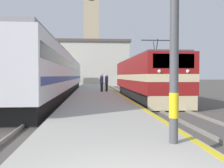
{
  "coord_description": "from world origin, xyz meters",
  "views": [
    {
      "loc": [
        -0.55,
        -3.6,
        2.02
      ],
      "look_at": [
        1.55,
        21.94,
        1.21
      ],
      "focal_mm": 42.0,
      "sensor_mm": 36.0,
      "label": 1
    }
  ],
  "objects_px": {
    "passenger_train": "(60,74)",
    "person_on_platform": "(107,82)",
    "clock_tower": "(91,26)",
    "locomotive_train": "(144,78)",
    "second_waiting_passenger": "(102,82)"
  },
  "relations": [
    {
      "from": "clock_tower",
      "to": "second_waiting_passenger",
      "type": "bearing_deg",
      "value": -88.62
    },
    {
      "from": "passenger_train",
      "to": "person_on_platform",
      "type": "relative_size",
      "value": 21.53
    },
    {
      "from": "locomotive_train",
      "to": "second_waiting_passenger",
      "type": "bearing_deg",
      "value": 128.17
    },
    {
      "from": "locomotive_train",
      "to": "clock_tower",
      "type": "xyz_separation_m",
      "value": [
        -4.31,
        41.87,
        12.35
      ]
    },
    {
      "from": "locomotive_train",
      "to": "person_on_platform",
      "type": "xyz_separation_m",
      "value": [
        -2.89,
        4.77,
        -0.46
      ]
    },
    {
      "from": "person_on_platform",
      "to": "passenger_train",
      "type": "bearing_deg",
      "value": 158.78
    },
    {
      "from": "person_on_platform",
      "to": "clock_tower",
      "type": "relative_size",
      "value": 0.07
    },
    {
      "from": "passenger_train",
      "to": "second_waiting_passenger",
      "type": "xyz_separation_m",
      "value": [
        4.42,
        -2.35,
        -0.83
      ]
    },
    {
      "from": "locomotive_train",
      "to": "person_on_platform",
      "type": "distance_m",
      "value": 5.6
    },
    {
      "from": "second_waiting_passenger",
      "to": "clock_tower",
      "type": "relative_size",
      "value": 0.07
    },
    {
      "from": "clock_tower",
      "to": "passenger_train",
      "type": "bearing_deg",
      "value": -95.71
    },
    {
      "from": "locomotive_train",
      "to": "second_waiting_passenger",
      "type": "distance_m",
      "value": 5.53
    },
    {
      "from": "locomotive_train",
      "to": "clock_tower",
      "type": "distance_m",
      "value": 43.87
    },
    {
      "from": "locomotive_train",
      "to": "person_on_platform",
      "type": "relative_size",
      "value": 9.11
    },
    {
      "from": "person_on_platform",
      "to": "second_waiting_passenger",
      "type": "height_order",
      "value": "second_waiting_passenger"
    }
  ]
}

